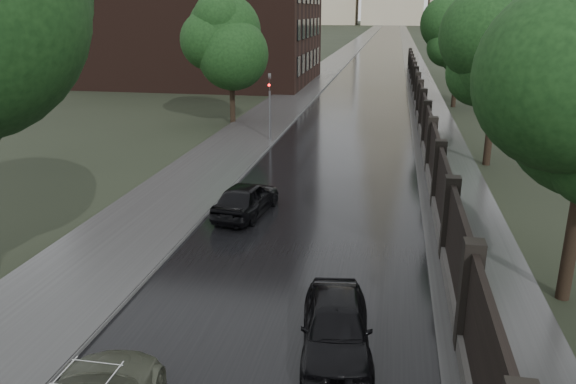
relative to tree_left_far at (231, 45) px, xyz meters
The scene contains 10 objects.
road 160.29m from the tree_left_far, 87.14° to the left, with size 8.00×420.00×0.02m, color black.
sidewalk_left 160.10m from the tree_left_far, 89.28° to the left, with size 4.00×420.00×0.16m, color #2D2D2D.
verge_right 160.65m from the tree_left_far, 85.18° to the left, with size 3.00×420.00×0.08m, color #2D2D2D.
fence_right 13.44m from the tree_left_far, ahead, with size 0.45×75.72×2.70m.
tree_left_far is the anchor object (origin of this frame).
tree_right_b 17.45m from the tree_left_far, 27.30° to the right, with size 4.08×4.08×7.01m.
tree_right_c 18.45m from the tree_left_far, 32.83° to the left, with size 4.08×4.08×7.01m.
traffic_light 6.84m from the tree_left_far, 53.53° to the right, with size 0.16×0.32×4.00m.
hatchback_left 18.67m from the tree_left_far, 72.50° to the right, with size 1.55×3.85×1.31m, color black.
car_right_near 27.79m from the tree_left_far, 69.26° to the right, with size 1.55×3.86×1.31m, color black.
Camera 1 is at (2.67, -6.71, 7.45)m, focal length 35.00 mm.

